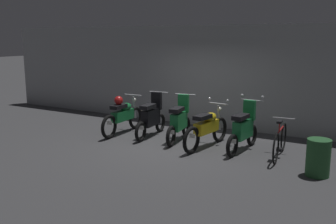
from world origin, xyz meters
TOP-DOWN VIEW (x-y plane):
  - ground_plane at (0.00, 0.00)m, footprint 80.00×80.00m
  - back_wall at (0.00, 2.52)m, footprint 16.00×0.30m
  - motorbike_slot_0 at (-1.73, 0.40)m, footprint 0.56×1.95m
  - motorbike_slot_1 at (-0.87, 0.52)m, footprint 0.56×1.68m
  - motorbike_slot_2 at (-0.01, 0.51)m, footprint 0.56×1.68m
  - motorbike_slot_3 at (0.87, 0.30)m, footprint 0.59×1.94m
  - motorbike_slot_4 at (1.74, 0.47)m, footprint 0.59×1.68m
  - bicycle at (2.61, 0.39)m, footprint 0.50×1.73m
  - trash_bin at (3.55, -0.43)m, footprint 0.46×0.46m

SIDE VIEW (x-z plane):
  - ground_plane at x=0.00m, z-range 0.00..0.00m
  - bicycle at x=2.61m, z-range -0.08..0.80m
  - trash_bin at x=3.55m, z-range 0.00..0.74m
  - motorbike_slot_3 at x=0.87m, z-range -0.08..1.07m
  - motorbike_slot_1 at x=-0.87m, z-range -0.06..1.11m
  - motorbike_slot_2 at x=-0.01m, z-range -0.06..1.11m
  - motorbike_slot_0 at x=-1.73m, z-range -0.02..1.07m
  - motorbike_slot_4 at x=1.74m, z-range -0.12..1.17m
  - back_wall at x=0.00m, z-range 0.00..3.01m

